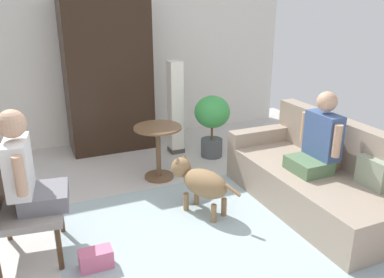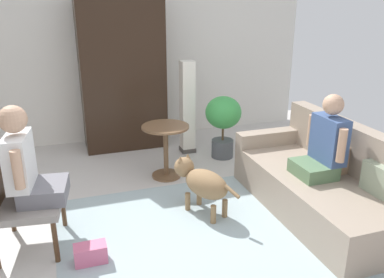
% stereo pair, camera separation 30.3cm
% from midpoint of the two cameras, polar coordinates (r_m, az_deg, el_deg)
% --- Properties ---
extents(ground_plane, '(6.90, 6.90, 0.00)m').
position_cam_midpoint_polar(ground_plane, '(3.87, -4.34, -13.34)').
color(ground_plane, beige).
extents(back_wall, '(5.91, 0.12, 2.53)m').
position_cam_midpoint_polar(back_wall, '(6.16, -13.96, 11.24)').
color(back_wall, silver).
rests_on(back_wall, ground).
extents(area_rug, '(2.50, 2.22, 0.01)m').
position_cam_midpoint_polar(area_rug, '(3.82, -1.25, -13.72)').
color(area_rug, '#9EB2B7').
rests_on(area_rug, ground).
extents(couch, '(0.91, 2.06, 0.90)m').
position_cam_midpoint_polar(couch, '(4.37, 15.53, -5.46)').
color(couch, gray).
rests_on(couch, ground).
extents(armchair, '(0.65, 0.74, 0.88)m').
position_cam_midpoint_polar(armchair, '(3.68, -26.68, -8.04)').
color(armchair, '#4C331E').
rests_on(armchair, ground).
extents(person_on_couch, '(0.43, 0.56, 0.82)m').
position_cam_midpoint_polar(person_on_couch, '(4.16, 15.77, -0.20)').
color(person_on_couch, '#587853').
extents(person_on_armchair, '(0.50, 0.57, 0.84)m').
position_cam_midpoint_polar(person_on_armchair, '(3.54, -25.01, -4.04)').
color(person_on_armchair, slate).
extents(round_end_table, '(0.57, 0.57, 0.66)m').
position_cam_midpoint_polar(round_end_table, '(4.81, -6.67, -0.92)').
color(round_end_table, brown).
rests_on(round_end_table, ground).
extents(dog, '(0.49, 0.80, 0.55)m').
position_cam_midpoint_polar(dog, '(4.06, -0.93, -6.12)').
color(dog, olive).
rests_on(dog, ground).
extents(potted_plant, '(0.49, 0.49, 0.86)m').
position_cam_midpoint_polar(potted_plant, '(5.42, 1.30, 2.96)').
color(potted_plant, '#4C5156').
rests_on(potted_plant, ground).
extents(column_lamp, '(0.20, 0.20, 1.30)m').
position_cam_midpoint_polar(column_lamp, '(5.56, -3.95, 4.38)').
color(column_lamp, '#4C4742').
rests_on(column_lamp, ground).
extents(armoire_cabinet, '(1.17, 0.56, 2.12)m').
position_cam_midpoint_polar(armoire_cabinet, '(5.79, -13.44, 8.71)').
color(armoire_cabinet, black).
rests_on(armoire_cabinet, ground).
extents(handbag, '(0.27, 0.15, 0.16)m').
position_cam_midpoint_polar(handbag, '(3.52, -16.12, -16.26)').
color(handbag, '#D8668C').
rests_on(handbag, ground).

